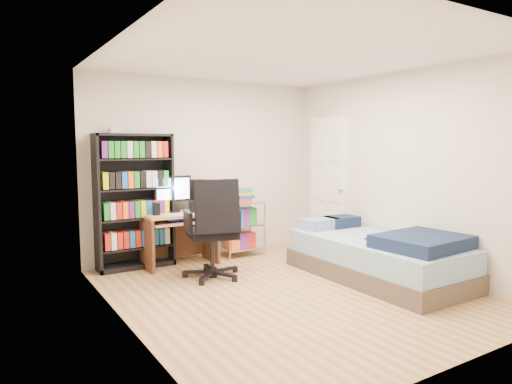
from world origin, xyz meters
TOP-DOWN VIEW (x-y plane):
  - room at (0.00, 0.00)m, footprint 3.58×4.08m
  - media_shelf at (-1.10, 1.84)m, footprint 0.97×0.32m
  - computer_desk at (-0.47, 1.70)m, footprint 0.93×0.54m
  - office_chair at (-0.46, 0.87)m, footprint 0.85×0.85m
  - wire_cart at (0.38, 1.70)m, footprint 0.60×0.43m
  - bed at (1.19, -0.17)m, footprint 1.08×2.16m
  - door at (1.72, 1.35)m, footprint 0.12×0.80m

SIDE VIEW (x-z plane):
  - bed at x=1.19m, z-range -0.04..0.58m
  - office_chair at x=-0.46m, z-range -0.22..0.98m
  - wire_cart at x=0.38m, z-range 0.15..1.11m
  - computer_desk at x=-0.47m, z-range 0.05..1.22m
  - media_shelf at x=-1.10m, z-range -0.01..1.79m
  - door at x=1.72m, z-range 0.00..2.00m
  - room at x=0.00m, z-range -0.04..2.54m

